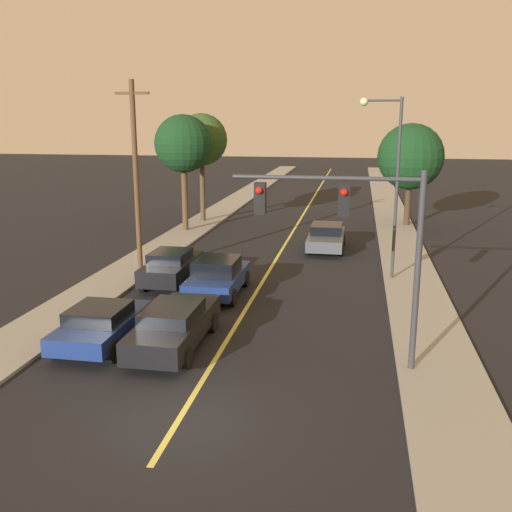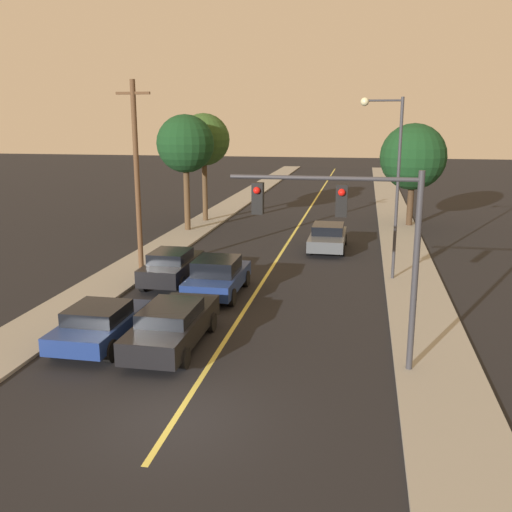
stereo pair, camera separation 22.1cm
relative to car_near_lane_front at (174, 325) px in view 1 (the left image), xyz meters
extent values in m
plane|color=black|center=(1.52, -4.38, -0.77)|extent=(200.00, 200.00, 0.00)
cube|color=black|center=(1.52, 31.62, -0.76)|extent=(10.84, 80.00, 0.01)
cube|color=#D1C14C|center=(1.52, 31.62, -0.75)|extent=(0.16, 76.00, 0.00)
cube|color=gray|center=(-5.15, 31.62, -0.71)|extent=(2.50, 80.00, 0.12)
cube|color=gray|center=(8.19, 31.62, -0.71)|extent=(2.50, 80.00, 0.12)
cube|color=black|center=(0.00, 0.04, -0.08)|extent=(1.79, 4.99, 0.71)
cube|color=black|center=(0.00, -0.16, 0.48)|extent=(1.58, 2.25, 0.41)
cylinder|color=black|center=(-0.85, 1.58, -0.44)|extent=(0.22, 0.66, 0.66)
cylinder|color=black|center=(0.85, 1.58, -0.44)|extent=(0.22, 0.66, 0.66)
cylinder|color=black|center=(-0.85, -1.51, -0.44)|extent=(0.22, 0.66, 0.66)
cylinder|color=black|center=(0.85, -1.51, -0.44)|extent=(0.22, 0.66, 0.66)
cube|color=navy|center=(0.00, 5.80, -0.11)|extent=(1.94, 4.42, 0.61)
cube|color=black|center=(0.00, 5.62, 0.51)|extent=(1.71, 1.99, 0.63)
cylinder|color=black|center=(-0.92, 7.17, -0.42)|extent=(0.22, 0.70, 0.70)
cylinder|color=black|center=(0.92, 7.17, -0.42)|extent=(0.22, 0.70, 0.70)
cylinder|color=black|center=(-0.92, 4.43, -0.42)|extent=(0.22, 0.70, 0.70)
cylinder|color=black|center=(0.92, 4.43, -0.42)|extent=(0.22, 0.70, 0.70)
cube|color=navy|center=(-2.38, -0.20, -0.13)|extent=(1.91, 4.14, 0.55)
cube|color=black|center=(-2.38, -0.36, 0.37)|extent=(1.68, 1.86, 0.45)
cylinder|color=black|center=(-3.29, 1.09, -0.41)|extent=(0.22, 0.71, 0.71)
cylinder|color=black|center=(-1.48, 1.09, -0.41)|extent=(0.22, 0.71, 0.71)
cylinder|color=black|center=(-3.29, -1.48, -0.41)|extent=(0.22, 0.71, 0.71)
cylinder|color=black|center=(-1.48, -1.48, -0.41)|extent=(0.22, 0.71, 0.71)
cube|color=black|center=(-2.38, 6.92, -0.03)|extent=(1.77, 4.26, 0.72)
cube|color=black|center=(-2.38, 6.75, 0.56)|extent=(1.56, 1.92, 0.46)
cylinder|color=black|center=(-3.23, 8.24, -0.39)|extent=(0.22, 0.75, 0.75)
cylinder|color=black|center=(-1.54, 8.24, -0.39)|extent=(0.22, 0.75, 0.75)
cylinder|color=black|center=(-3.23, 5.60, -0.39)|extent=(0.22, 0.75, 0.75)
cylinder|color=black|center=(-1.54, 5.60, -0.39)|extent=(0.22, 0.75, 0.75)
cube|color=#474C51|center=(3.96, 15.09, -0.15)|extent=(1.92, 4.82, 0.62)
cube|color=black|center=(3.96, 15.28, 0.41)|extent=(1.69, 2.17, 0.50)
cylinder|color=black|center=(4.87, 13.59, -0.46)|extent=(0.22, 0.62, 0.62)
cylinder|color=black|center=(3.05, 13.59, -0.46)|extent=(0.22, 0.62, 0.62)
cylinder|color=black|center=(4.87, 16.58, -0.46)|extent=(0.22, 0.62, 0.62)
cylinder|color=black|center=(3.05, 16.58, -0.46)|extent=(0.22, 0.62, 0.62)
cylinder|color=#333338|center=(7.34, -0.54, 2.21)|extent=(0.18, 0.18, 5.71)
cylinder|color=#333338|center=(4.71, -0.54, 4.81)|extent=(5.26, 0.12, 0.12)
cube|color=black|center=(5.24, -0.54, 4.20)|extent=(0.32, 0.28, 0.90)
sphere|color=red|center=(5.24, -0.72, 4.45)|extent=(0.20, 0.20, 0.20)
cube|color=black|center=(2.87, -0.54, 4.20)|extent=(0.32, 0.28, 0.90)
sphere|color=red|center=(2.87, -0.72, 4.45)|extent=(0.20, 0.20, 0.20)
cylinder|color=#333338|center=(7.29, 9.33, 3.34)|extent=(0.14, 0.14, 7.98)
cylinder|color=#333338|center=(6.50, 9.33, 7.18)|extent=(1.58, 0.09, 0.09)
sphere|color=beige|center=(5.71, 9.33, 7.13)|extent=(0.36, 0.36, 0.36)
cylinder|color=#513823|center=(-4.50, 8.53, 3.74)|extent=(0.24, 0.24, 8.78)
cube|color=#513823|center=(-4.50, 8.53, 7.54)|extent=(1.60, 0.12, 0.12)
cylinder|color=#4C3823|center=(-5.24, 22.54, 1.56)|extent=(0.36, 0.36, 4.42)
sphere|color=#2D4C1E|center=(-5.24, 22.54, 5.03)|extent=(3.59, 3.59, 3.59)
cylinder|color=#4C3823|center=(-5.43, 18.90, 1.48)|extent=(0.38, 0.38, 4.26)
sphere|color=#143819|center=(-5.43, 18.90, 4.89)|extent=(3.66, 3.66, 3.66)
cylinder|color=#3D2B1C|center=(8.98, 23.31, 0.89)|extent=(0.42, 0.42, 3.08)
sphere|color=#143819|center=(8.98, 23.31, 3.97)|extent=(4.40, 4.40, 4.40)
camera|label=1|loc=(5.60, -16.46, 6.39)|focal=40.00mm
camera|label=2|loc=(5.82, -16.42, 6.39)|focal=40.00mm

